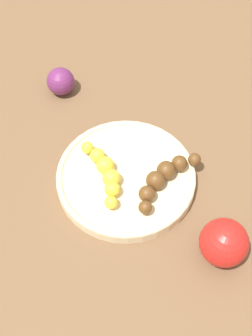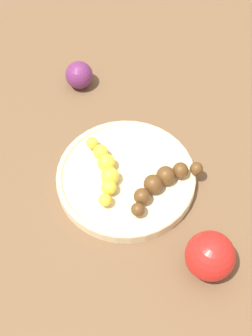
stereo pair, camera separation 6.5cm
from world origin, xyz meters
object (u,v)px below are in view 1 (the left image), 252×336
plum_purple (61,81)px  banana_yellow (105,172)px  apple_red (224,243)px  fruit_bowl (126,177)px  banana_overripe (164,177)px

plum_purple → banana_yellow: bearing=-12.0°
banana_yellow → apple_red: (0.20, 0.07, 0.00)m
fruit_bowl → banana_overripe: banana_overripe is taller
banana_overripe → apple_red: apple_red is taller
fruit_bowl → banana_yellow: 0.04m
fruit_bowl → apple_red: apple_red is taller
banana_yellow → fruit_bowl: bearing=-14.3°
banana_overripe → apple_red: size_ratio=1.93×
banana_yellow → banana_overripe: size_ratio=0.93×
plum_purple → banana_overripe: bearing=4.5°
banana_overripe → plum_purple: size_ratio=2.68×
fruit_bowl → plum_purple: plum_purple is taller
banana_overripe → plum_purple: 0.28m
fruit_bowl → banana_yellow: size_ratio=1.76×
apple_red → banana_overripe: bearing=-179.4°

